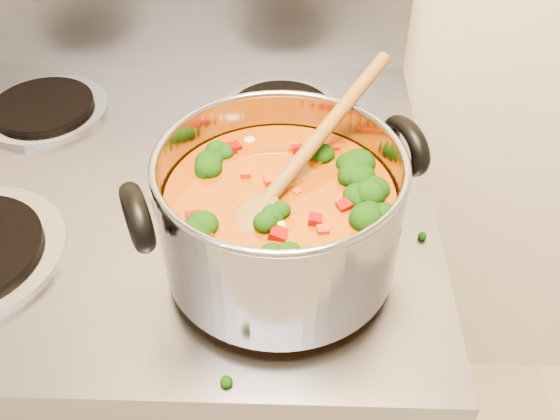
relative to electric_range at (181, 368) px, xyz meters
The scene contains 4 objects.
electric_range is the anchor object (origin of this frame).
stockpot 0.59m from the electric_range, 40.58° to the right, with size 0.31×0.25×0.15m.
wooden_spoon 0.63m from the electric_range, 36.34° to the right, with size 0.19×0.25×0.09m.
cooktop_crumbs 0.47m from the electric_range, 19.37° to the right, with size 0.18×0.18×0.01m.
Camera 1 is at (0.27, 0.53, 1.45)m, focal length 40.00 mm.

